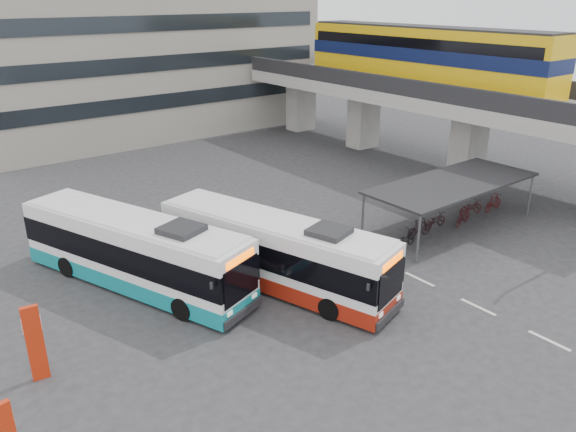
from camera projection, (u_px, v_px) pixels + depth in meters
ground at (380, 297)px, 23.37m from camera, size 120.00×120.00×0.00m
viaduct at (424, 77)px, 39.80m from camera, size 8.00×32.00×9.68m
bike_shelter at (450, 202)px, 29.89m from camera, size 10.00×4.00×2.54m
road_markings at (478, 307)px, 22.61m from camera, size 0.15×7.60×0.01m
bus_main at (273, 252)px, 23.94m from camera, size 5.46×11.22×3.25m
bus_teal at (135, 252)px, 23.85m from camera, size 6.15×11.46×3.34m
pedestrian at (287, 268)px, 23.96m from camera, size 0.71×0.75×1.73m
sign_totem_mid at (35, 342)px, 17.95m from camera, size 0.58×0.25×2.70m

